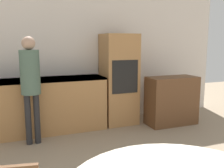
% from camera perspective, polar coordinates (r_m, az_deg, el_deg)
% --- Properties ---
extents(wall_back, '(6.27, 0.05, 2.60)m').
position_cam_1_polar(wall_back, '(4.79, -8.77, 6.45)').
color(wall_back, silver).
rests_on(wall_back, ground_plane).
extents(kitchen_counter, '(2.72, 0.60, 0.94)m').
position_cam_1_polar(kitchen_counter, '(4.47, -19.23, -4.85)').
color(kitchen_counter, '#AD7A47').
rests_on(kitchen_counter, ground_plane).
extents(oven_unit, '(0.62, 0.59, 1.70)m').
position_cam_1_polar(oven_unit, '(4.75, 1.57, 1.09)').
color(oven_unit, '#AD7A47').
rests_on(oven_unit, ground_plane).
extents(sideboard, '(0.95, 0.45, 0.91)m').
position_cam_1_polar(sideboard, '(4.87, 13.44, -3.71)').
color(sideboard, brown).
rests_on(sideboard, ground_plane).
extents(person_standing, '(0.29, 0.29, 1.64)m').
position_cam_1_polar(person_standing, '(3.89, -18.16, 1.34)').
color(person_standing, '#262628').
rests_on(person_standing, ground_plane).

